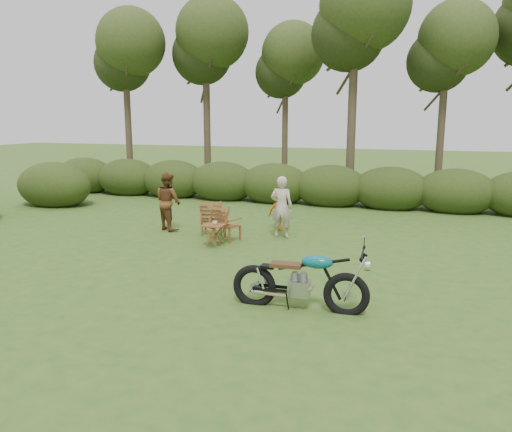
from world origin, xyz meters
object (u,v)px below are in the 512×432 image
(side_table, at_px, (214,236))
(motorcycle, at_px, (299,308))
(adult_b, at_px, (169,230))
(adult_a, at_px, (281,237))
(child, at_px, (280,230))
(cup, at_px, (215,223))
(lawn_chair_left, at_px, (213,234))
(lawn_chair_right, at_px, (227,240))

(side_table, bearing_deg, motorcycle, -48.31)
(side_table, distance_m, adult_b, 2.24)
(motorcycle, relative_size, adult_a, 1.33)
(motorcycle, xyz_separation_m, adult_a, (-1.52, 4.49, 0.00))
(adult_a, height_order, child, adult_a)
(side_table, relative_size, child, 0.48)
(side_table, distance_m, cup, 0.31)
(child, bearing_deg, adult_b, 28.05)
(cup, xyz_separation_m, adult_a, (1.24, 1.35, -0.57))
(lawn_chair_left, bearing_deg, lawn_chair_right, 127.15)
(lawn_chair_right, xyz_separation_m, cup, (-0.06, -0.63, 0.57))
(cup, bearing_deg, motorcycle, -48.68)
(adult_a, relative_size, adult_b, 1.01)
(motorcycle, distance_m, side_table, 4.21)
(lawn_chair_left, bearing_deg, adult_a, 174.66)
(motorcycle, bearing_deg, cup, 129.11)
(lawn_chair_right, bearing_deg, adult_b, 0.67)
(child, bearing_deg, lawn_chair_right, 69.23)
(child, bearing_deg, cup, 76.19)
(lawn_chair_right, relative_size, lawn_chair_left, 0.99)
(cup, xyz_separation_m, child, (0.98, 2.13, -0.57))
(side_table, xyz_separation_m, child, (1.01, 2.13, -0.26))
(lawn_chair_right, bearing_deg, lawn_chair_left, -21.76)
(lawn_chair_right, bearing_deg, child, -103.29)
(lawn_chair_right, bearing_deg, adult_a, -130.34)
(side_table, bearing_deg, cup, 3.91)
(motorcycle, relative_size, adult_b, 1.34)
(lawn_chair_right, relative_size, side_table, 1.70)
(lawn_chair_left, distance_m, child, 1.81)
(adult_a, bearing_deg, motorcycle, 108.52)
(side_table, height_order, child, child)
(adult_b, bearing_deg, motorcycle, 165.75)
(cup, bearing_deg, lawn_chair_right, 84.89)
(motorcycle, xyz_separation_m, side_table, (-2.80, 3.14, 0.26))
(lawn_chair_left, distance_m, side_table, 1.25)
(motorcycle, distance_m, lawn_chair_left, 5.38)
(lawn_chair_right, xyz_separation_m, side_table, (-0.09, -0.63, 0.26))
(lawn_chair_left, distance_m, adult_b, 1.35)
(adult_b, relative_size, child, 1.43)
(motorcycle, distance_m, adult_a, 4.74)
(cup, relative_size, adult_b, 0.07)
(cup, bearing_deg, adult_b, 146.28)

